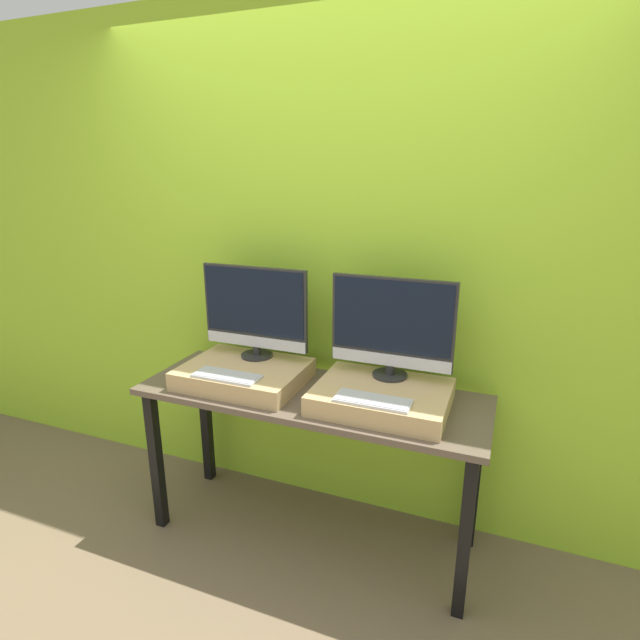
# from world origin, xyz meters

# --- Properties ---
(ground_plane) EXTENTS (12.00, 12.00, 0.00)m
(ground_plane) POSITION_xyz_m (0.00, 0.00, 0.00)
(ground_plane) COLOR #756047
(wall_back) EXTENTS (8.00, 0.04, 2.60)m
(wall_back) POSITION_xyz_m (0.00, 0.64, 1.30)
(wall_back) COLOR #9ED12D
(wall_back) RESTS_ON ground_plane
(workbench) EXTENTS (1.64, 0.57, 0.79)m
(workbench) POSITION_xyz_m (0.00, 0.28, 0.69)
(workbench) COLOR brown
(workbench) RESTS_ON ground_plane
(wooden_riser_left) EXTENTS (0.58, 0.45, 0.09)m
(wooden_riser_left) POSITION_xyz_m (-0.35, 0.27, 0.84)
(wooden_riser_left) COLOR tan
(wooden_riser_left) RESTS_ON workbench
(monitor_left) EXTENTS (0.56, 0.16, 0.46)m
(monitor_left) POSITION_xyz_m (-0.35, 0.40, 1.13)
(monitor_left) COLOR #282828
(monitor_left) RESTS_ON wooden_riser_left
(keyboard_left) EXTENTS (0.31, 0.12, 0.01)m
(keyboard_left) POSITION_xyz_m (-0.35, 0.12, 0.89)
(keyboard_left) COLOR silver
(keyboard_left) RESTS_ON wooden_riser_left
(wooden_riser_right) EXTENTS (0.58, 0.45, 0.09)m
(wooden_riser_right) POSITION_xyz_m (0.35, 0.27, 0.84)
(wooden_riser_right) COLOR tan
(wooden_riser_right) RESTS_ON workbench
(monitor_right) EXTENTS (0.56, 0.16, 0.46)m
(monitor_right) POSITION_xyz_m (0.35, 0.40, 1.13)
(monitor_right) COLOR #282828
(monitor_right) RESTS_ON wooden_riser_right
(keyboard_right) EXTENTS (0.31, 0.12, 0.01)m
(keyboard_right) POSITION_xyz_m (0.35, 0.12, 0.89)
(keyboard_right) COLOR silver
(keyboard_right) RESTS_ON wooden_riser_right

